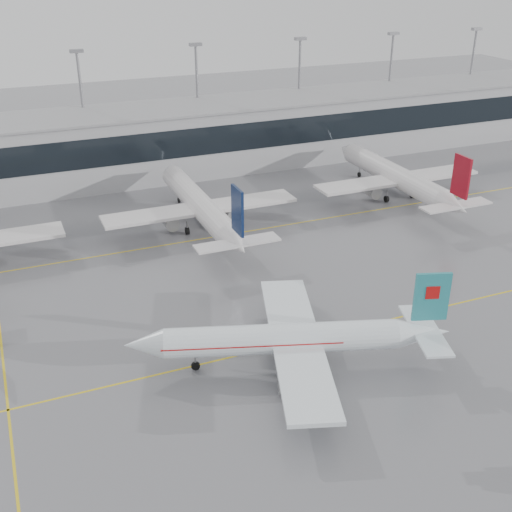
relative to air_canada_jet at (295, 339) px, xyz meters
name	(u,v)px	position (x,y,z in m)	size (l,w,h in m)	color
ground	(298,341)	(2.36, 3.78, -3.14)	(320.00, 320.00, 0.00)	slate
taxi_line_main	(298,341)	(2.36, 3.78, -3.14)	(120.00, 0.25, 0.01)	yellow
taxi_line_north	(209,238)	(2.36, 33.78, -3.14)	(120.00, 0.25, 0.01)	yellow
taxi_line_cross	(0,330)	(-27.64, 18.78, -3.14)	(0.25, 60.00, 0.01)	yellow
terminal	(152,143)	(2.36, 65.78, 2.86)	(180.00, 15.00, 12.00)	#A2A2A6
terminal_glass	(163,146)	(2.36, 58.23, 4.36)	(180.00, 0.20, 5.00)	black
terminal_roof	(150,110)	(2.36, 65.78, 9.06)	(182.00, 16.00, 0.40)	gray
light_masts	(142,97)	(2.36, 71.78, 10.20)	(156.40, 1.00, 22.60)	gray
air_canada_jet	(295,339)	(0.00, 0.00, 0.00)	(32.41, 25.74, 10.06)	white
parked_jet_c	(201,206)	(2.36, 37.47, 0.57)	(29.64, 36.96, 11.72)	silver
parked_jet_d	(397,177)	(37.36, 37.47, 0.57)	(29.64, 36.96, 11.72)	silver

